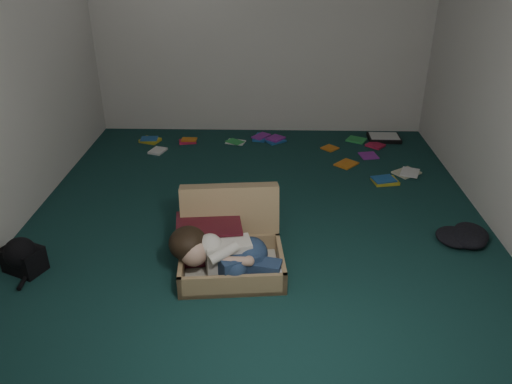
{
  "coord_description": "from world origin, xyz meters",
  "views": [
    {
      "loc": [
        0.1,
        -3.78,
        2.23
      ],
      "look_at": [
        0.0,
        -0.15,
        0.35
      ],
      "focal_mm": 35.0,
      "sensor_mm": 36.0,
      "label": 1
    }
  ],
  "objects": [
    {
      "name": "wall_back",
      "position": [
        0.0,
        2.25,
        1.3
      ],
      "size": [
        4.5,
        0.0,
        4.5
      ],
      "primitive_type": "plane",
      "rotation": [
        1.57,
        0.0,
        0.0
      ],
      "color": "silver",
      "rests_on": "ground"
    },
    {
      "name": "paper_tray",
      "position": [
        1.5,
        1.95,
        0.03
      ],
      "size": [
        0.38,
        0.29,
        0.05
      ],
      "rotation": [
        0.0,
        0.0,
        -0.01
      ],
      "color": "black",
      "rests_on": "floor"
    },
    {
      "name": "book_scatter",
      "position": [
        0.37,
        1.57,
        0.01
      ],
      "size": [
        3.07,
        1.42,
        0.02
      ],
      "color": "gold",
      "rests_on": "floor"
    },
    {
      "name": "wall_front",
      "position": [
        0.0,
        -2.25,
        1.3
      ],
      "size": [
        4.5,
        0.0,
        4.5
      ],
      "primitive_type": "plane",
      "rotation": [
        -1.57,
        0.0,
        0.0
      ],
      "color": "silver",
      "rests_on": "ground"
    },
    {
      "name": "maroon_bin",
      "position": [
        -0.34,
        -0.6,
        0.17
      ],
      "size": [
        0.53,
        0.45,
        0.33
      ],
      "rotation": [
        0.0,
        0.0,
        0.16
      ],
      "color": "#430D17",
      "rests_on": "floor"
    },
    {
      "name": "person",
      "position": [
        -0.21,
        -0.84,
        0.21
      ],
      "size": [
        0.83,
        0.39,
        0.34
      ],
      "rotation": [
        0.0,
        0.0,
        0.1
      ],
      "color": "white",
      "rests_on": "suitcase"
    },
    {
      "name": "backpack",
      "position": [
        -1.7,
        -0.79,
        0.11
      ],
      "size": [
        0.44,
        0.4,
        0.21
      ],
      "primitive_type": null,
      "rotation": [
        0.0,
        0.0,
        -0.41
      ],
      "color": "black",
      "rests_on": "floor"
    },
    {
      "name": "floor",
      "position": [
        0.0,
        0.0,
        0.0
      ],
      "size": [
        4.5,
        4.5,
        0.0
      ],
      "primitive_type": "plane",
      "color": "#123432",
      "rests_on": "ground"
    },
    {
      "name": "clothing_pile",
      "position": [
        1.7,
        -0.28,
        0.07
      ],
      "size": [
        0.45,
        0.38,
        0.14
      ],
      "primitive_type": null,
      "rotation": [
        0.0,
        0.0,
        0.07
      ],
      "color": "black",
      "rests_on": "floor"
    },
    {
      "name": "suitcase",
      "position": [
        -0.17,
        -0.65,
        0.17
      ],
      "size": [
        0.82,
        0.8,
        0.55
      ],
      "rotation": [
        0.0,
        0.0,
        0.1
      ],
      "color": "tan",
      "rests_on": "floor"
    }
  ]
}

